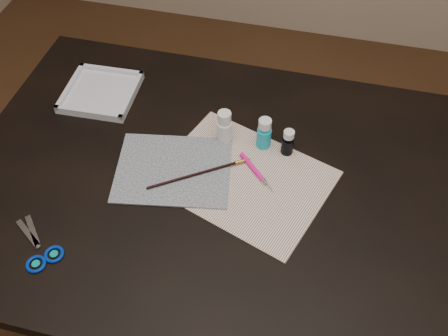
% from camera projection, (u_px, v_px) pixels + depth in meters
% --- Properties ---
extents(ground, '(3.50, 3.50, 0.02)m').
position_uv_depth(ground, '(224.00, 312.00, 1.80)').
color(ground, '#422614').
rests_on(ground, ground).
extents(table, '(1.30, 0.90, 0.75)m').
position_uv_depth(table, '(224.00, 258.00, 1.50)').
color(table, black).
rests_on(table, ground).
extents(paper, '(0.47, 0.41, 0.00)m').
position_uv_depth(paper, '(243.00, 178.00, 1.22)').
color(paper, white).
rests_on(paper, table).
extents(canvas, '(0.31, 0.27, 0.00)m').
position_uv_depth(canvas, '(173.00, 169.00, 1.23)').
color(canvas, black).
rests_on(canvas, paper).
extents(paint_bottle_white, '(0.04, 0.04, 0.10)m').
position_uv_depth(paint_bottle_white, '(224.00, 127.00, 1.26)').
color(paint_bottle_white, white).
rests_on(paint_bottle_white, table).
extents(paint_bottle_cyan, '(0.05, 0.05, 0.09)m').
position_uv_depth(paint_bottle_cyan, '(264.00, 133.00, 1.25)').
color(paint_bottle_cyan, '#16B2D2').
rests_on(paint_bottle_cyan, table).
extents(paint_bottle_navy, '(0.04, 0.04, 0.07)m').
position_uv_depth(paint_bottle_navy, '(288.00, 142.00, 1.24)').
color(paint_bottle_navy, black).
rests_on(paint_bottle_navy, table).
extents(paintbrush, '(0.23, 0.16, 0.01)m').
position_uv_depth(paintbrush, '(201.00, 173.00, 1.21)').
color(paintbrush, black).
rests_on(paintbrush, canvas).
extents(craft_knife, '(0.11, 0.11, 0.01)m').
position_uv_depth(craft_knife, '(257.00, 173.00, 1.22)').
color(craft_knife, '#FF1595').
rests_on(craft_knife, paper).
extents(scissors, '(0.19, 0.17, 0.01)m').
position_uv_depth(scissors, '(33.00, 243.00, 1.09)').
color(scissors, silver).
rests_on(scissors, table).
extents(palette_tray, '(0.20, 0.20, 0.02)m').
position_uv_depth(palette_tray, '(101.00, 92.00, 1.40)').
color(palette_tray, silver).
rests_on(palette_tray, table).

